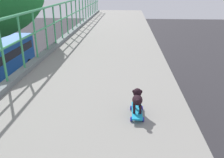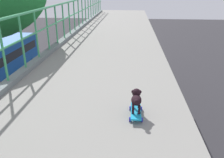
# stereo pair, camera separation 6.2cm
# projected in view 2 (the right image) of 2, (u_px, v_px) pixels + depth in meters

# --- Properties ---
(toy_skateboard) EXTENTS (0.19, 0.50, 0.09)m
(toy_skateboard) POSITION_uv_depth(u_px,v_px,m) (136.00, 111.00, 3.40)
(toy_skateboard) COLOR #1798C7
(toy_skateboard) RESTS_ON overpass_deck
(small_dog) EXTENTS (0.15, 0.35, 0.30)m
(small_dog) POSITION_uv_depth(u_px,v_px,m) (136.00, 98.00, 3.35)
(small_dog) COLOR black
(small_dog) RESTS_ON toy_skateboard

